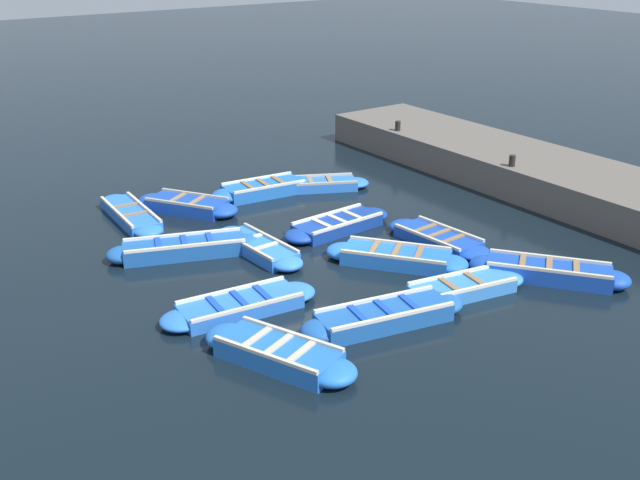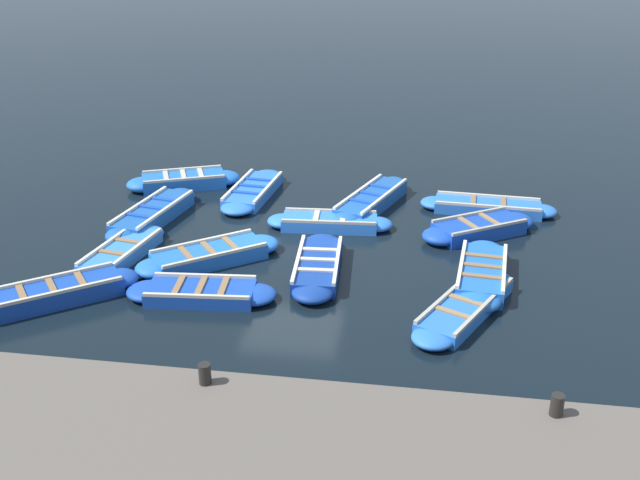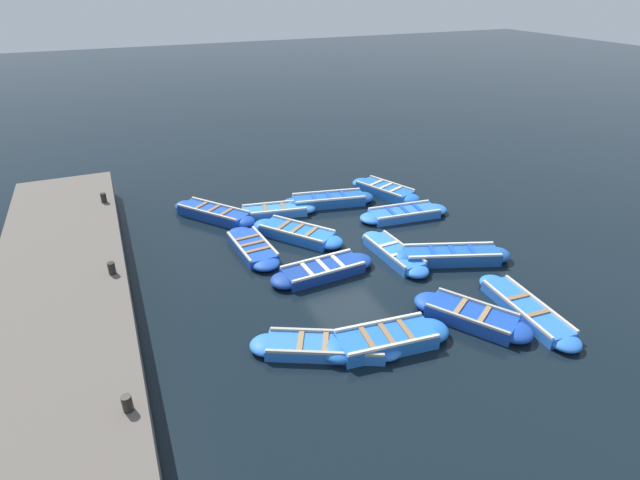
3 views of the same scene
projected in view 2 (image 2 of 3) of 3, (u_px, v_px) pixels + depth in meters
The scene contains 18 objects.
ground_plane at pixel (292, 245), 18.97m from camera, with size 120.00×120.00×0.00m, color black.
boat_broadside at pixel (184, 181), 22.66m from camera, with size 2.16×3.50×0.46m.
boat_bow_out at pixel (121, 253), 18.16m from camera, with size 3.42×1.39×0.38m.
boat_far_corner at pixel (488, 207), 20.89m from camera, with size 1.06×3.79×0.36m.
boat_near_quay at pixel (482, 274), 17.07m from camera, with size 3.56×1.29×0.45m.
boat_outer_right at pixel (253, 191), 21.99m from camera, with size 3.72×1.30×0.37m.
boat_mid_row at pixel (371, 201), 21.17m from camera, with size 3.98×2.12×0.46m.
boat_end_of_row at pixel (209, 256), 17.97m from camera, with size 2.95×3.43×0.43m.
boat_alongside at pixel (318, 266), 17.49m from camera, with size 3.55×1.15×0.40m.
boat_outer_left at pixel (201, 293), 16.35m from camera, with size 1.21×3.38×0.36m.
boat_stern_in at pixel (153, 214), 20.29m from camera, with size 3.91×1.59×0.45m.
boat_centre at pixel (330, 222), 19.87m from camera, with size 1.03×3.38×0.38m.
boat_tucked at pixel (465, 307), 15.79m from camera, with size 3.83×2.48×0.36m.
boat_drifting at pixel (479, 228), 19.44m from camera, with size 2.56×3.26×0.44m.
boat_inner_gap at pixel (53, 294), 16.19m from camera, with size 2.95×3.47×0.46m.
quay_wall at pixel (180, 470), 10.78m from camera, with size 3.52×17.44×1.03m.
bollard_north at pixel (557, 405), 11.03m from camera, with size 0.20×0.20×0.35m, color black.
bollard_mid_north at pixel (205, 374), 11.76m from camera, with size 0.20×0.20×0.35m, color black.
Camera 2 is at (-16.90, -3.25, 8.02)m, focal length 42.00 mm.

